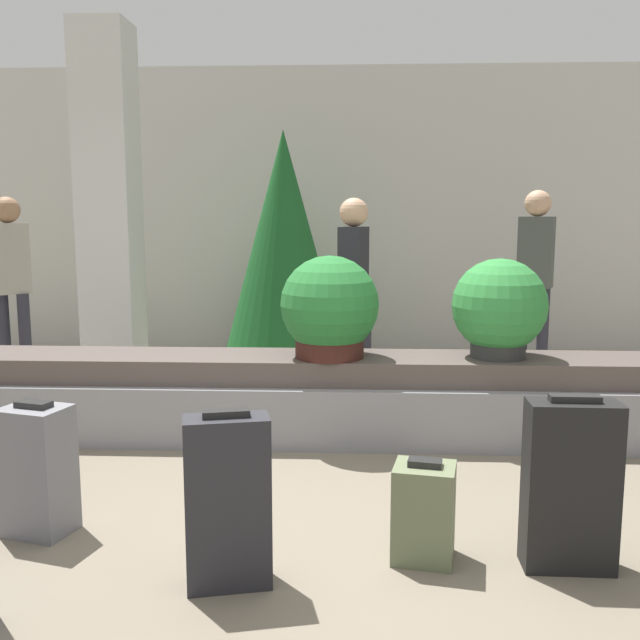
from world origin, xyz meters
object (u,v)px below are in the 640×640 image
pillar (110,209)px  suitcase_0 (228,502)px  suitcase_1 (424,512)px  decorated_tree (284,242)px  potted_plant_1 (499,309)px  traveler_0 (353,280)px  suitcase_4 (38,470)px  traveler_1 (535,264)px  suitcase_2 (570,485)px  potted_plant_0 (330,309)px  traveler_2 (11,271)px

pillar → suitcase_0: 4.07m
suitcase_1 → decorated_tree: (-1.03, 4.11, 1.06)m
potted_plant_1 → traveler_0: (-1.00, 1.07, 0.09)m
suitcase_4 → traveler_1: size_ratio=0.37×
suitcase_2 → potted_plant_0: (-1.12, 1.78, 0.53)m
pillar → decorated_tree: 1.74m
suitcase_4 → decorated_tree: (0.83, 3.93, 0.96)m
suitcase_2 → traveler_0: (-0.96, 2.90, 0.63)m
suitcase_0 → traveler_1: 4.76m
traveler_0 → traveler_1: size_ratio=0.95×
suitcase_2 → traveler_2: 5.41m
suitcase_4 → potted_plant_0: (1.38, 1.54, 0.59)m
suitcase_0 → decorated_tree: 4.48m
suitcase_2 → potted_plant_1: size_ratio=1.16×
suitcase_0 → potted_plant_0: size_ratio=1.09×
pillar → suitcase_1: (2.50, -3.24, -1.38)m
pillar → traveler_1: pillar is taller
decorated_tree → potted_plant_0: bearing=-77.2°
suitcase_2 → decorated_tree: (-1.66, 4.16, 0.90)m
suitcase_2 → traveler_2: bearing=141.4°
suitcase_0 → suitcase_1: (0.84, 0.27, -0.15)m
potted_plant_1 → potted_plant_0: bearing=-177.2°
suitcase_0 → potted_plant_0: bearing=67.0°
suitcase_2 → suitcase_0: bearing=-170.5°
suitcase_2 → decorated_tree: bearing=112.7°
traveler_2 → decorated_tree: (2.48, 0.74, 0.25)m
potted_plant_0 → decorated_tree: size_ratio=0.29×
suitcase_0 → potted_plant_0: (0.36, 2.00, 0.54)m
suitcase_0 → suitcase_1: bearing=4.9°
suitcase_0 → traveler_2: traveler_2 is taller
potted_plant_0 → potted_plant_1: 1.16m
pillar → potted_plant_1: (3.17, -1.45, -0.68)m
suitcase_2 → traveler_1: 4.05m
suitcase_1 → potted_plant_0: (-0.49, 1.73, 0.69)m
traveler_2 → decorated_tree: bearing=153.5°
suitcase_1 → potted_plant_0: potted_plant_0 is taller
suitcase_4 → potted_plant_1: 3.05m
suitcase_2 → potted_plant_1: potted_plant_1 is taller
potted_plant_0 → traveler_0: bearing=81.8°
potted_plant_0 → traveler_1: (1.91, 2.13, 0.17)m
traveler_2 → suitcase_1: bearing=93.0°
pillar → traveler_2: (-1.01, 0.14, -0.57)m
suitcase_4 → traveler_0: 3.15m
suitcase_4 → potted_plant_0: 2.15m
pillar → potted_plant_0: size_ratio=4.57×
suitcase_0 → decorated_tree: decorated_tree is taller
pillar → traveler_2: pillar is taller
suitcase_4 → potted_plant_1: size_ratio=0.98×
suitcase_4 → traveler_2: size_ratio=0.39×
suitcase_0 → potted_plant_1: potted_plant_1 is taller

